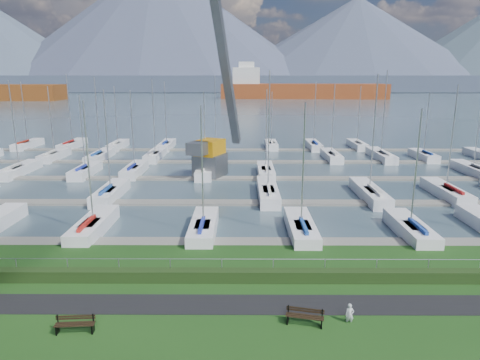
{
  "coord_description": "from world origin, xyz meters",
  "views": [
    {
      "loc": [
        0.19,
        -22.96,
        11.51
      ],
      "look_at": [
        0.0,
        12.0,
        3.0
      ],
      "focal_mm": 32.0,
      "sensor_mm": 36.0,
      "label": 1
    }
  ],
  "objects_px": {
    "person": "(350,312)",
    "crane": "(214,129)",
    "bench_left": "(75,324)",
    "bench_right": "(305,317)"
  },
  "relations": [
    {
      "from": "person",
      "to": "crane",
      "type": "bearing_deg",
      "value": 106.11
    },
    {
      "from": "bench_left",
      "to": "person",
      "type": "relative_size",
      "value": 1.64
    },
    {
      "from": "bench_left",
      "to": "bench_right",
      "type": "relative_size",
      "value": 0.99
    },
    {
      "from": "bench_left",
      "to": "bench_right",
      "type": "xyz_separation_m",
      "value": [
        10.66,
        0.7,
        0.0
      ]
    },
    {
      "from": "crane",
      "to": "bench_right",
      "type": "bearing_deg",
      "value": -54.64
    },
    {
      "from": "person",
      "to": "crane",
      "type": "xyz_separation_m",
      "value": [
        -8.56,
        32.97,
        4.77
      ]
    },
    {
      "from": "bench_left",
      "to": "bench_right",
      "type": "height_order",
      "value": "same"
    },
    {
      "from": "bench_right",
      "to": "person",
      "type": "xyz_separation_m",
      "value": [
        2.17,
        0.19,
        0.14
      ]
    },
    {
      "from": "bench_right",
      "to": "person",
      "type": "relative_size",
      "value": 1.66
    },
    {
      "from": "bench_left",
      "to": "crane",
      "type": "xyz_separation_m",
      "value": [
        4.28,
        33.86,
        4.91
      ]
    }
  ]
}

